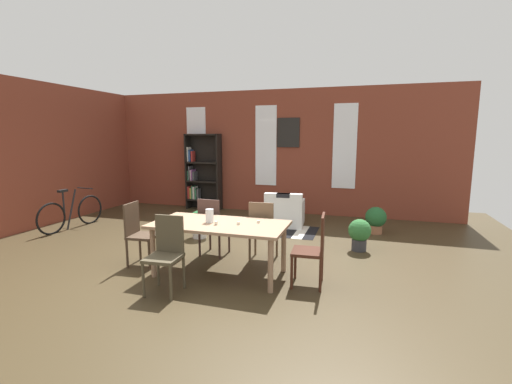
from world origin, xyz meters
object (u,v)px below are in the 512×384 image
Objects in this scene: potted_plant_corner at (360,233)px; potted_plant_window at (199,223)px; vase_on_table at (210,216)px; armchair_white at (285,213)px; dining_table at (219,229)px; dining_chair_head_right at (314,248)px; dining_chair_near_left at (166,251)px; dining_chair_far_right at (263,229)px; bookshelf_tall at (201,173)px; dining_chair_far_left at (212,225)px; dining_chair_head_left at (139,232)px; bicycle_second at (72,213)px; potted_plant_by_shelf at (376,219)px.

potted_plant_corner is 2.96m from potted_plant_window.
armchair_white is (0.41, 2.99, -0.56)m from vase_on_table.
armchair_white reaches higher than dining_table.
dining_chair_near_left is at bearing -158.12° from dining_chair_head_right.
bookshelf_tall is (-2.70, 3.40, 0.46)m from dining_chair_far_right.
dining_chair_far_left is at bearing -52.28° from potted_plant_window.
dining_chair_far_right and dining_chair_far_left have the same top height.
dining_table is 1.97× the size of dining_chair_head_left.
dining_chair_head_right is (2.62, 0.01, 0.00)m from dining_chair_head_left.
armchair_white is 2.07m from potted_plant_corner.
dining_chair_near_left reaches higher than bicycle_second.
potted_plant_corner is 1.02× the size of potted_plant_window.
potted_plant_window is (-2.40, 1.55, -0.22)m from dining_chair_head_right.
bookshelf_tall is at bearing 103.24° from dining_chair_head_left.
dining_chair_near_left is at bearing -100.65° from armchair_white.
dining_chair_far_left reaches higher than potted_plant_corner.
potted_plant_by_shelf is at bearing 73.76° from dining_chair_head_right.
bookshelf_tall is at bearing 119.08° from dining_table.
dining_chair_near_left is (-1.74, -0.70, 0.00)m from dining_chair_head_right.
vase_on_table reaches higher than bicycle_second.
bookshelf_tall is 2.88m from potted_plant_window.
potted_plant_by_shelf is (2.15, 2.89, -0.36)m from dining_table.
dining_chair_near_left is at bearing -73.47° from potted_plant_window.
dining_chair_far_right is at bearing -9.07° from bicycle_second.
potted_plant_corner is (3.17, 1.68, -0.20)m from dining_chair_head_left.
dining_chair_far_right is (-0.88, 0.69, 0.00)m from dining_chair_head_right.
armchair_white is at bearing 93.99° from dining_chair_far_right.
dining_chair_far_right is at bearing -86.01° from armchair_white.
dining_table is 1.97× the size of dining_chair_head_right.
potted_plant_corner is at bearing 2.20° from potted_plant_window.
dining_chair_near_left and dining_chair_far_left have the same top height.
potted_plant_by_shelf is (4.42, -1.19, -0.68)m from bookshelf_tall.
potted_plant_by_shelf is at bearing -2.94° from armchair_white.
dining_chair_head_left is 1.00× the size of dining_chair_far_right.
bookshelf_tall is at bearing 57.31° from bicycle_second.
vase_on_table reaches higher than dining_table.
dining_chair_near_left is at bearing -90.02° from dining_chair_far_left.
potted_plant_window is at bearing 121.38° from vase_on_table.
dining_chair_head_right reaches higher than armchair_white.
vase_on_table is at bearing -128.44° from potted_plant_by_shelf.
dining_chair_far_right is at bearing 142.13° from dining_chair_head_right.
dining_chair_far_left is 1.11m from potted_plant_window.
dining_chair_head_left is at bearing -158.06° from dining_chair_far_right.
potted_plant_corner is at bearing 45.93° from dining_chair_near_left.
dining_chair_head_left is 3.04m from bicycle_second.
dining_chair_far_left is (-0.85, 0.00, 0.00)m from dining_chair_far_right.
potted_plant_corner is at bearing 34.26° from dining_chair_far_right.
dining_table is 3.44× the size of potted_plant_corner.
dining_chair_head_left is (-1.17, -0.01, -0.32)m from vase_on_table.
dining_chair_near_left reaches higher than armchair_white.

